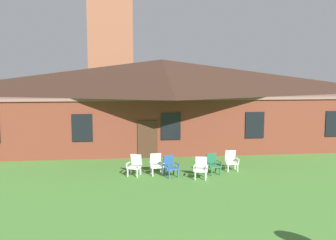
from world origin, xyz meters
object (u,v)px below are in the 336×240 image
lawn_chair_by_porch (135,165)px  lawn_chair_right_end (213,163)px  lawn_chair_left_end (170,165)px  lawn_chair_middle (201,167)px  lawn_chair_far_side (231,160)px  lawn_chair_near_door (156,164)px

lawn_chair_by_porch → lawn_chair_right_end: bearing=-2.7°
lawn_chair_left_end → lawn_chair_middle: (1.33, -0.50, 0.00)m
lawn_chair_middle → lawn_chair_far_side: same height
lawn_chair_by_porch → lawn_chair_left_end: 1.64m
lawn_chair_near_door → lawn_chair_left_end: (0.60, -0.44, 0.00)m
lawn_chair_left_end → lawn_chair_right_end: size_ratio=1.00×
lawn_chair_far_side → lawn_chair_right_end: bearing=-152.3°
lawn_chair_by_porch → lawn_chair_far_side: size_ratio=1.00×
lawn_chair_by_porch → lawn_chair_far_side: same height
lawn_chair_left_end → lawn_chair_middle: bearing=-20.7°
lawn_chair_far_side → lawn_chair_by_porch: bearing=-175.3°
lawn_chair_by_porch → lawn_chair_far_side: bearing=4.7°
lawn_chair_right_end → lawn_chair_far_side: (1.05, 0.55, 0.00)m
lawn_chair_by_porch → lawn_chair_near_door: same height
lawn_chair_left_end → lawn_chair_near_door: bearing=143.5°
lawn_chair_by_porch → lawn_chair_near_door: 1.00m
lawn_chair_near_door → lawn_chair_middle: bearing=-26.1°
lawn_chair_far_side → lawn_chair_middle: bearing=-144.4°
lawn_chair_middle → lawn_chair_far_side: 2.15m
lawn_chair_middle → lawn_chair_far_side: size_ratio=1.00×
lawn_chair_by_porch → lawn_chair_middle: same height
lawn_chair_by_porch → lawn_chair_middle: 3.06m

